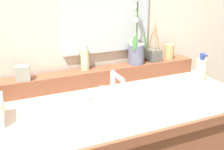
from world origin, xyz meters
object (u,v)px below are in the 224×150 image
(sink_basin, at_px, (124,108))
(reed_diffuser, at_px, (154,55))
(soap_dispenser, at_px, (85,59))
(trinket_box, at_px, (23,73))
(potted_plant, at_px, (136,50))
(soap_bar, at_px, (89,96))
(lotion_bottle, at_px, (201,70))
(tumbler_cup, at_px, (169,51))

(sink_basin, distance_m, reed_diffuser, 0.57)
(soap_dispenser, bearing_deg, trinket_box, -174.43)
(trinket_box, bearing_deg, potted_plant, 10.47)
(soap_bar, xyz_separation_m, lotion_bottle, (0.72, 0.07, 0.01))
(soap_bar, height_order, soap_dispenser, soap_dispenser)
(soap_bar, relative_size, soap_dispenser, 0.45)
(sink_basin, xyz_separation_m, trinket_box, (-0.39, 0.37, 0.10))
(sink_basin, height_order, lotion_bottle, lotion_bottle)
(soap_bar, distance_m, potted_plant, 0.51)
(soap_bar, bearing_deg, reed_diffuser, 29.01)
(soap_bar, xyz_separation_m, trinket_box, (-0.25, 0.28, 0.06))
(lotion_bottle, bearing_deg, sink_basin, -163.58)
(sink_basin, height_order, tumbler_cup, tumbler_cup)
(potted_plant, relative_size, reed_diffuser, 1.63)
(soap_dispenser, xyz_separation_m, lotion_bottle, (0.63, -0.24, -0.08))
(sink_basin, height_order, reed_diffuser, reed_diffuser)
(sink_basin, height_order, soap_dispenser, soap_dispenser)
(reed_diffuser, relative_size, lotion_bottle, 1.41)
(soap_dispenser, xyz_separation_m, reed_diffuser, (0.45, -0.01, -0.02))
(soap_bar, height_order, reed_diffuser, reed_diffuser)
(sink_basin, distance_m, potted_plant, 0.50)
(sink_basin, relative_size, trinket_box, 6.51)
(sink_basin, xyz_separation_m, reed_diffuser, (0.40, 0.40, 0.11))
(reed_diffuser, xyz_separation_m, trinket_box, (-0.79, -0.02, -0.00))
(soap_bar, distance_m, lotion_bottle, 0.72)
(trinket_box, bearing_deg, soap_dispenser, 14.73)
(sink_basin, distance_m, tumbler_cup, 0.66)
(trinket_box, height_order, lotion_bottle, lotion_bottle)
(tumbler_cup, bearing_deg, lotion_bottle, -73.43)
(trinket_box, bearing_deg, lotion_bottle, -2.65)
(potted_plant, bearing_deg, lotion_bottle, -34.93)
(trinket_box, relative_size, lotion_bottle, 0.44)
(soap_bar, bearing_deg, potted_plant, 35.72)
(soap_dispenser, relative_size, reed_diffuser, 0.64)
(sink_basin, xyz_separation_m, lotion_bottle, (0.58, 0.17, 0.05))
(soap_dispenser, bearing_deg, lotion_bottle, -20.64)
(sink_basin, relative_size, potted_plant, 1.24)
(potted_plant, xyz_separation_m, trinket_box, (-0.66, -0.01, -0.05))
(lotion_bottle, bearing_deg, tumbler_cup, 106.57)
(potted_plant, height_order, tumbler_cup, potted_plant)
(potted_plant, bearing_deg, sink_basin, -124.63)
(soap_dispenser, height_order, trinket_box, soap_dispenser)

